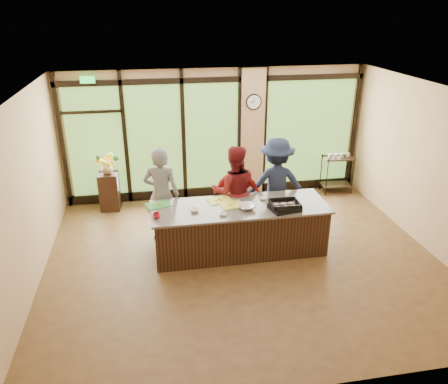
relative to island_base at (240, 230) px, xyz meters
name	(u,v)px	position (x,y,z in m)	size (l,w,h in m)	color
floor	(243,259)	(0.00, -0.30, -0.44)	(7.00, 7.00, 0.00)	#52361C
ceiling	(246,93)	(0.00, -0.30, 2.56)	(7.00, 7.00, 0.00)	silver
back_wall	(216,134)	(0.00, 2.70, 1.06)	(7.00, 7.00, 0.00)	tan
left_wall	(25,197)	(-3.50, -0.30, 1.06)	(6.00, 6.00, 0.00)	tan
right_wall	(432,170)	(3.50, -0.30, 1.06)	(6.00, 6.00, 0.00)	tan
window_wall	(223,139)	(0.16, 2.65, 0.95)	(6.90, 0.12, 3.00)	tan
island_base	(240,230)	(0.00, 0.00, 0.00)	(3.10, 1.00, 0.88)	#311D10
countertop	(240,207)	(0.00, 0.00, 0.46)	(3.20, 1.10, 0.04)	slate
wall_clock	(254,102)	(0.85, 2.57, 1.81)	(0.36, 0.04, 0.36)	black
cook_left	(162,194)	(-1.37, 0.74, 0.50)	(0.68, 0.45, 1.88)	slate
cook_midleft	(234,191)	(0.03, 0.67, 0.48)	(0.90, 0.70, 1.85)	maroon
cook_midright	(237,195)	(0.11, 0.74, 0.37)	(0.95, 0.40, 1.62)	#A91C1A
cook_right	(276,184)	(0.92, 0.83, 0.51)	(1.23, 0.71, 1.90)	#1B233B
roasting_pan	(285,207)	(0.75, -0.29, 0.52)	(0.50, 0.39, 0.09)	black
mixing_bowl	(246,207)	(0.09, -0.14, 0.52)	(0.32, 0.32, 0.08)	silver
cutting_board_left	(158,205)	(-1.45, 0.30, 0.49)	(0.42, 0.31, 0.01)	green
cutting_board_center	(219,200)	(-0.32, 0.32, 0.49)	(0.43, 0.32, 0.01)	gold
cutting_board_right	(232,205)	(-0.14, 0.05, 0.49)	(0.42, 0.32, 0.01)	gold
prep_bowl_near	(195,210)	(-0.83, -0.08, 0.50)	(0.15, 0.15, 0.05)	white
prep_bowl_mid	(223,214)	(-0.37, -0.32, 0.50)	(0.13, 0.13, 0.04)	white
prep_bowl_far	(264,198)	(0.50, 0.22, 0.50)	(0.14, 0.14, 0.03)	white
red_ramekin	(156,216)	(-1.50, -0.22, 0.53)	(0.12, 0.12, 0.09)	red
flower_stand	(110,191)	(-2.48, 2.31, -0.02)	(0.42, 0.42, 0.85)	#311D10
flower_vase	(107,168)	(-2.48, 2.31, 0.54)	(0.25, 0.25, 0.27)	#866949
bar_cart	(337,169)	(2.92, 2.33, 0.15)	(0.76, 0.48, 0.99)	#311D10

